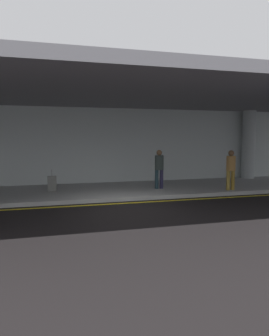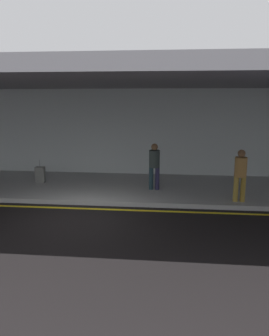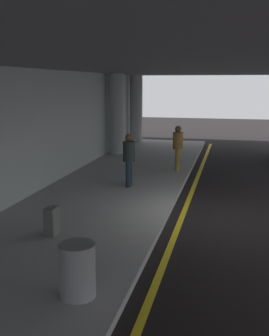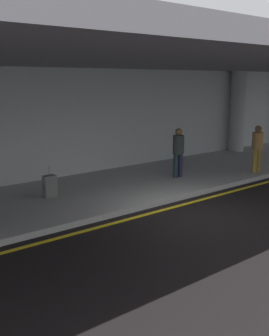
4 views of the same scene
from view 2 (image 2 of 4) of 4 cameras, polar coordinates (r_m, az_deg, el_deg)
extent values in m
plane|color=black|center=(10.18, -9.33, -7.98)|extent=(60.00, 60.00, 0.00)
cube|color=#9A9B9A|center=(13.04, -5.80, -3.15)|extent=(26.00, 4.20, 0.15)
cube|color=yellow|center=(10.79, -8.40, -6.78)|extent=(26.00, 0.14, 0.01)
cube|color=slate|center=(12.13, -6.67, 14.21)|extent=(28.00, 13.20, 0.30)
cube|color=#ACB5B4|center=(14.89, -4.19, 5.88)|extent=(26.00, 0.30, 3.80)
cylinder|color=olive|center=(11.28, 16.71, -3.40)|extent=(0.16, 0.16, 0.82)
cylinder|color=olive|center=(11.33, 17.81, -3.41)|extent=(0.16, 0.16, 0.82)
cylinder|color=olive|center=(11.14, 17.48, 0.17)|extent=(0.38, 0.38, 0.62)
sphere|color=brown|center=(11.07, 17.62, 2.35)|extent=(0.24, 0.24, 0.24)
cylinder|color=#1A2D34|center=(12.23, 2.83, -1.75)|extent=(0.16, 0.16, 0.82)
cylinder|color=#211E39|center=(12.22, 3.86, -1.78)|extent=(0.16, 0.16, 0.82)
cylinder|color=#252D2B|center=(12.08, 3.38, 1.56)|extent=(0.38, 0.38, 0.62)
sphere|color=brown|center=(12.01, 3.41, 3.58)|extent=(0.24, 0.24, 0.24)
cube|color=#5C5D59|center=(13.75, -15.62, -1.10)|extent=(0.36, 0.22, 0.62)
cylinder|color=slate|center=(13.66, -15.72, 0.74)|extent=(0.02, 0.02, 0.28)
camera|label=1|loc=(5.45, -93.31, -12.11)|focal=34.17mm
camera|label=3|loc=(15.49, -50.28, 7.53)|focal=43.77mm
camera|label=4|loc=(10.31, -71.20, 3.81)|focal=43.13mm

